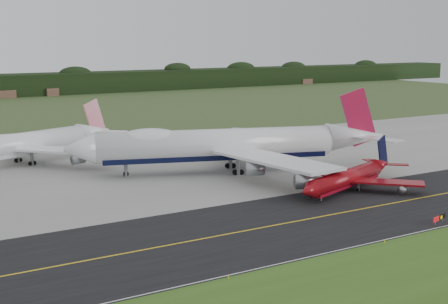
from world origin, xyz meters
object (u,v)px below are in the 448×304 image
jet_red_737 (350,177)px  taxiway_sign (439,218)px  jet_star_tail (23,145)px  jet_ba_747 (227,144)px

jet_red_737 → taxiway_sign: 27.09m
jet_star_tail → jet_red_737: bearing=-50.8°
jet_ba_747 → taxiway_sign: size_ratio=17.56×
jet_ba_747 → jet_red_737: jet_ba_747 is taller
jet_ba_747 → jet_star_tail: (-39.47, 35.42, -1.72)m
jet_ba_747 → jet_star_tail: jet_ba_747 is taller
jet_ba_747 → jet_red_737: bearing=-65.9°
taxiway_sign → jet_star_tail: bearing=118.0°
jet_ba_747 → jet_star_tail: 53.06m
jet_ba_747 → taxiway_sign: bearing=-80.8°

